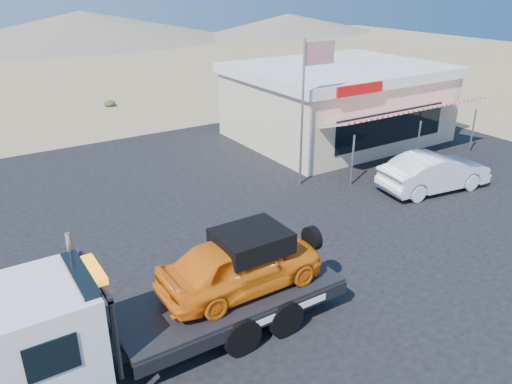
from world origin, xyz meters
The scene contains 6 objects.
ground centered at (0.00, 0.00, 0.00)m, with size 120.00×120.00×0.00m, color #988256.
asphalt_lot centered at (2.00, 3.00, 0.01)m, with size 32.00×24.00×0.02m, color black.
tow_truck centered at (-3.98, -1.96, 1.48)m, with size 8.21×2.43×2.74m.
white_sedan centered at (8.99, 1.08, 0.80)m, with size 1.66×4.76×1.57m, color silver.
jerky_store centered at (10.50, 8.97, 1.99)m, with size 10.40×9.97×3.90m.
flagpole centered at (4.93, 4.50, 3.76)m, with size 1.55×0.10×6.00m.
Camera 1 is at (-7.46, -11.04, 8.16)m, focal length 35.00 mm.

